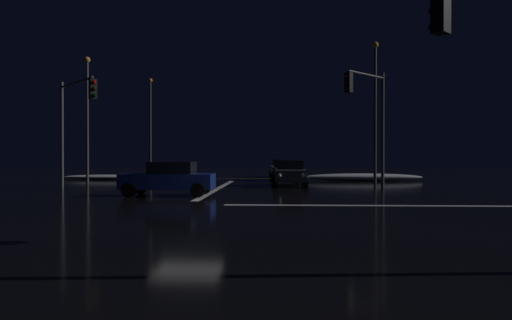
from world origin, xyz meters
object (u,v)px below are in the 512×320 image
at_px(sedan_blue_crossing, 169,178).
at_px(streetlamp_right_near, 375,102).
at_px(sedan_white, 281,168).
at_px(traffic_signal_nw, 74,112).
at_px(streetlamp_left_near, 87,110).
at_px(traffic_signal_ne, 369,108).
at_px(sedan_gray, 290,173).
at_px(sedan_green, 285,170).
at_px(streetlamp_left_far, 150,119).

xyz_separation_m(sedan_blue_crossing, streetlamp_right_near, (11.78, 10.74, 4.77)).
xyz_separation_m(sedan_white, streetlamp_right_near, (6.39, -8.91, 4.77)).
bearing_deg(traffic_signal_nw, streetlamp_left_near, 107.50).
distance_m(sedan_white, traffic_signal_ne, 16.22).
distance_m(sedan_gray, sedan_green, 6.11).
bearing_deg(streetlamp_left_far, streetlamp_left_near, -90.00).
xyz_separation_m(sedan_green, streetlamp_left_far, (-14.06, 13.20, 4.99)).
relative_size(streetlamp_left_near, streetlamp_left_far, 0.88).
height_order(sedan_blue_crossing, traffic_signal_nw, traffic_signal_nw).
bearing_deg(sedan_white, traffic_signal_nw, -127.23).
xyz_separation_m(streetlamp_left_far, streetlamp_right_near, (20.23, -16.00, -0.22)).
relative_size(sedan_blue_crossing, streetlamp_right_near, 0.44).
bearing_deg(sedan_green, traffic_signal_nw, -141.99).
relative_size(sedan_gray, traffic_signal_ne, 0.65).
bearing_deg(sedan_white, sedan_blue_crossing, -105.35).
xyz_separation_m(sedan_gray, streetlamp_left_near, (-14.26, 3.31, 4.34)).
distance_m(sedan_gray, traffic_signal_ne, 6.36).
bearing_deg(streetlamp_right_near, sedan_white, 125.62).
xyz_separation_m(traffic_signal_nw, streetlamp_right_near, (18.15, 6.57, 1.24)).
bearing_deg(sedan_gray, streetlamp_left_near, 166.94).
relative_size(traffic_signal_nw, streetlamp_left_far, 0.61).
xyz_separation_m(sedan_green, streetlamp_right_near, (6.17, -2.80, 4.77)).
relative_size(traffic_signal_nw, streetlamp_left_near, 0.70).
bearing_deg(sedan_gray, sedan_green, 91.86).
distance_m(sedan_green, streetlamp_left_far, 19.92).
xyz_separation_m(traffic_signal_nw, traffic_signal_ne, (16.49, 0.41, 0.17)).
height_order(streetlamp_left_far, streetlamp_right_near, streetlamp_left_far).
distance_m(streetlamp_left_near, streetlamp_right_near, 20.23).
distance_m(sedan_gray, streetlamp_right_near, 8.32).
relative_size(sedan_gray, streetlamp_left_near, 0.49).
bearing_deg(streetlamp_right_near, traffic_signal_ne, -105.08).
bearing_deg(traffic_signal_nw, traffic_signal_ne, 1.44).
bearing_deg(streetlamp_left_far, sedan_green, -43.20).
bearing_deg(traffic_signal_ne, streetlamp_left_far, 129.96).
bearing_deg(sedan_gray, sedan_white, 91.95).
relative_size(sedan_white, streetlamp_left_near, 0.49).
distance_m(streetlamp_left_far, streetlamp_right_near, 25.79).
distance_m(traffic_signal_nw, streetlamp_left_far, 22.71).
bearing_deg(streetlamp_left_near, streetlamp_right_near, -0.00).
xyz_separation_m(sedan_gray, sedan_white, (-0.42, 12.22, 0.00)).
relative_size(sedan_blue_crossing, streetlamp_left_far, 0.43).
height_order(sedan_blue_crossing, streetlamp_right_near, streetlamp_right_near).
distance_m(sedan_blue_crossing, streetlamp_left_far, 28.48).
bearing_deg(sedan_gray, traffic_signal_ne, -33.51).
bearing_deg(sedan_white, traffic_signal_ne, -72.59).
bearing_deg(sedan_white, streetlamp_right_near, -54.38).
height_order(sedan_gray, sedan_white, same).
height_order(sedan_white, sedan_blue_crossing, same).
bearing_deg(sedan_white, streetlamp_left_near, -147.22).
relative_size(sedan_white, sedan_blue_crossing, 1.00).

